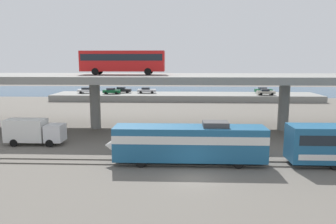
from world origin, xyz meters
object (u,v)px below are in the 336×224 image
object	(u,v)px
transit_bus_on_overpass	(123,60)
parked_car_3	(87,90)
parked_car_2	(263,90)
service_truck_west	(33,131)
parked_car_0	(111,91)
train_locomotive	(182,142)
parked_car_5	(147,90)
parked_car_4	(266,92)
parked_car_1	(122,90)

from	to	relation	value
transit_bus_on_overpass	parked_car_3	world-z (taller)	transit_bus_on_overpass
parked_car_2	parked_car_3	xyz separation A→B (m)	(-44.92, -2.45, 0.00)
parked_car_3	parked_car_2	bearing A→B (deg)	3.12
service_truck_west	parked_car_3	distance (m)	44.80
parked_car_2	parked_car_0	bearing A→B (deg)	-174.46
train_locomotive	parked_car_5	size ratio (longest dim) A/B	3.35
transit_bus_on_overpass	parked_car_5	size ratio (longest dim) A/B	2.59
transit_bus_on_overpass	parked_car_2	bearing A→B (deg)	51.53
parked_car_0	parked_car_4	size ratio (longest dim) A/B	0.99
parked_car_0	parked_car_1	size ratio (longest dim) A/B	0.90
service_truck_west	parked_car_0	world-z (taller)	service_truck_west
train_locomotive	parked_car_0	xyz separation A→B (m)	(-17.48, 49.57, 0.11)
parked_car_2	parked_car_3	distance (m)	44.99
train_locomotive	transit_bus_on_overpass	bearing A→B (deg)	-62.52
parked_car_3	parked_car_5	size ratio (longest dim) A/B	1.01
train_locomotive	parked_car_4	bearing A→B (deg)	-112.74
train_locomotive	transit_bus_on_overpass	distance (m)	19.93
service_truck_west	parked_car_1	bearing A→B (deg)	87.26
parked_car_4	parked_car_5	world-z (taller)	same
parked_car_4	parked_car_5	distance (m)	29.36
parked_car_1	parked_car_4	bearing A→B (deg)	-6.60
parked_car_2	parked_car_5	bearing A→B (deg)	-176.93
parked_car_3	train_locomotive	bearing A→B (deg)	-64.72
transit_bus_on_overpass	service_truck_west	bearing A→B (deg)	-132.95
parked_car_3	parked_car_5	distance (m)	15.13
train_locomotive	parked_car_0	distance (m)	52.56
transit_bus_on_overpass	train_locomotive	bearing A→B (deg)	-62.52
transit_bus_on_overpass	parked_car_1	distance (m)	37.60
parked_car_1	parked_car_3	bearing A→B (deg)	-169.30
parked_car_4	transit_bus_on_overpass	bearing A→B (deg)	-131.90
parked_car_5	parked_car_0	bearing A→B (deg)	-166.06
parked_car_1	parked_car_2	distance (m)	36.32
parked_car_1	parked_car_3	xyz separation A→B (m)	(-8.61, -1.63, 0.00)
train_locomotive	parked_car_1	bearing A→B (deg)	-73.64
parked_car_4	parked_car_1	bearing A→B (deg)	173.40
parked_car_0	parked_car_3	world-z (taller)	same
transit_bus_on_overpass	parked_car_3	xyz separation A→B (m)	(-15.53, 34.54, -7.61)
service_truck_west	parked_car_2	xyz separation A→B (m)	(38.51, 46.79, 0.67)
train_locomotive	parked_car_4	world-z (taller)	train_locomotive
parked_car_1	parked_car_3	distance (m)	8.76
parked_car_3	parked_car_5	xyz separation A→B (m)	(15.10, 0.85, 0.00)
parked_car_1	parked_car_3	world-z (taller)	same
parked_car_1	parked_car_2	bearing A→B (deg)	1.30
parked_car_1	service_truck_west	bearing A→B (deg)	-92.74
parked_car_2	parked_car_3	size ratio (longest dim) A/B	0.91
service_truck_west	parked_car_4	distance (m)	56.44
service_truck_west	parked_car_3	size ratio (longest dim) A/B	1.46
train_locomotive	parked_car_3	distance (m)	56.23
transit_bus_on_overpass	service_truck_west	xyz separation A→B (m)	(-9.12, -9.80, -8.28)
service_truck_west	parked_car_5	bearing A→B (deg)	79.10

